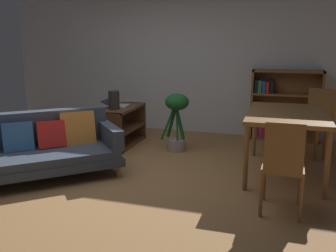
{
  "coord_description": "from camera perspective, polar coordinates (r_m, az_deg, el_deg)",
  "views": [
    {
      "loc": [
        1.81,
        -3.92,
        1.64
      ],
      "look_at": [
        0.53,
        0.23,
        0.65
      ],
      "focal_mm": 39.16,
      "sensor_mm": 36.0,
      "label": 1
    }
  ],
  "objects": [
    {
      "name": "ground_plane",
      "position": [
        4.61,
        -7.24,
        -8.06
      ],
      "size": [
        8.16,
        8.16,
        0.0
      ],
      "primitive_type": "plane",
      "color": "#9E7042"
    },
    {
      "name": "back_wall_panel",
      "position": [
        6.86,
        1.86,
        10.44
      ],
      "size": [
        6.8,
        0.1,
        2.7
      ],
      "primitive_type": "cube",
      "color": "silver",
      "rests_on": "ground_plane"
    },
    {
      "name": "fabric_couch",
      "position": [
        4.83,
        -19.54,
        -3.11
      ],
      "size": [
        2.03,
        1.96,
        0.78
      ],
      "color": "olive",
      "rests_on": "ground_plane"
    },
    {
      "name": "media_console",
      "position": [
        6.0,
        -7.18,
        -0.06
      ],
      "size": [
        0.44,
        1.04,
        0.62
      ],
      "color": "#56351E",
      "rests_on": "ground_plane"
    },
    {
      "name": "open_laptop",
      "position": [
        6.03,
        -7.99,
        3.3
      ],
      "size": [
        0.43,
        0.38,
        0.1
      ],
      "color": "silver",
      "rests_on": "media_console"
    },
    {
      "name": "desk_speaker",
      "position": [
        5.75,
        -8.41,
        4.01
      ],
      "size": [
        0.17,
        0.17,
        0.29
      ],
      "color": "#2D2823",
      "rests_on": "media_console"
    },
    {
      "name": "potted_floor_plant",
      "position": [
        5.58,
        1.38,
        1.58
      ],
      "size": [
        0.42,
        0.39,
        0.89
      ],
      "color": "#9E9389",
      "rests_on": "ground_plane"
    },
    {
      "name": "dining_table",
      "position": [
        4.75,
        18.04,
        1.18
      ],
      "size": [
        0.94,
        1.45,
        0.8
      ],
      "color": "brown",
      "rests_on": "ground_plane"
    },
    {
      "name": "dining_chair_near",
      "position": [
        3.66,
        17.49,
        -5.55
      ],
      "size": [
        0.4,
        0.45,
        0.94
      ],
      "color": "brown",
      "rests_on": "ground_plane"
    },
    {
      "name": "dining_chair_far",
      "position": [
        5.9,
        22.31,
        1.13
      ],
      "size": [
        0.57,
        0.55,
        0.97
      ],
      "color": "brown",
      "rests_on": "ground_plane"
    },
    {
      "name": "bookshelf",
      "position": [
        6.53,
        17.12,
        3.06
      ],
      "size": [
        1.14,
        0.29,
        1.19
      ],
      "color": "brown",
      "rests_on": "ground_plane"
    }
  ]
}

